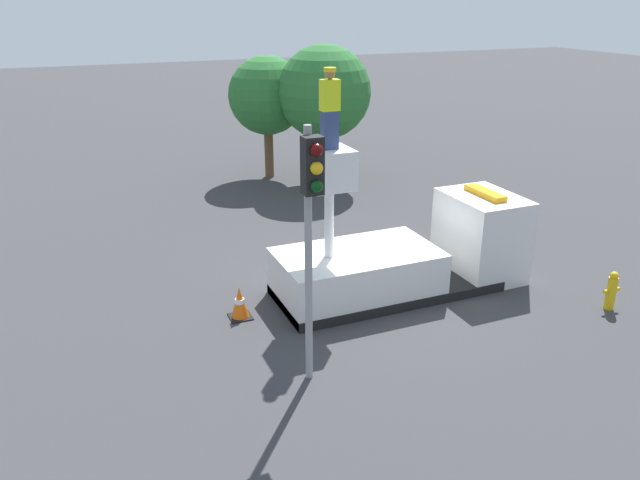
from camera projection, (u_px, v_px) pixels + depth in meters
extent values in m
plane|color=#38383A|center=(386.00, 292.00, 15.73)|extent=(120.00, 120.00, 0.00)
cube|color=black|center=(386.00, 287.00, 15.68)|extent=(5.54, 2.27, 0.24)
cube|color=silver|center=(357.00, 275.00, 15.21)|extent=(3.90, 2.21, 1.22)
cube|color=silver|center=(481.00, 236.00, 16.33)|extent=(1.64, 2.21, 2.20)
cube|color=black|center=(508.00, 216.00, 16.46)|extent=(0.03, 1.88, 0.88)
cube|color=orange|center=(485.00, 193.00, 15.90)|extent=(0.36, 1.32, 0.14)
cylinder|color=silver|center=(329.00, 221.00, 14.38)|extent=(0.22, 0.22, 1.79)
cube|color=silver|center=(329.00, 169.00, 13.93)|extent=(0.98, 0.98, 0.90)
cube|color=navy|center=(330.00, 130.00, 13.61)|extent=(0.34, 0.26, 0.84)
cube|color=#D1E519|center=(330.00, 95.00, 13.33)|extent=(0.40, 0.26, 0.66)
sphere|color=#9E704C|center=(330.00, 74.00, 13.17)|extent=(0.23, 0.23, 0.23)
cylinder|color=yellow|center=(330.00, 70.00, 13.14)|extent=(0.26, 0.26, 0.09)
cylinder|color=gray|center=(308.00, 261.00, 11.32)|extent=(0.14, 0.14, 4.96)
cube|color=black|center=(312.00, 166.00, 10.47)|extent=(0.34, 0.28, 1.00)
sphere|color=#490707|center=(317.00, 150.00, 10.20)|extent=(0.22, 0.22, 0.22)
sphere|color=gold|center=(317.00, 168.00, 10.31)|extent=(0.22, 0.22, 0.22)
sphere|color=#083710|center=(317.00, 186.00, 10.43)|extent=(0.22, 0.22, 0.22)
cylinder|color=gold|center=(611.00, 293.00, 14.73)|extent=(0.23, 0.23, 0.81)
sphere|color=gold|center=(614.00, 276.00, 14.57)|extent=(0.19, 0.19, 0.19)
cylinder|color=gold|center=(606.00, 292.00, 14.64)|extent=(0.12, 0.09, 0.09)
cylinder|color=gold|center=(617.00, 289.00, 14.77)|extent=(0.12, 0.09, 0.09)
cube|color=black|center=(240.00, 317.00, 14.47)|extent=(0.51, 0.51, 0.03)
cone|color=orange|center=(240.00, 302.00, 14.34)|extent=(0.42, 0.42, 0.77)
cylinder|color=white|center=(240.00, 301.00, 14.32)|extent=(0.22, 0.22, 0.11)
cylinder|color=brown|center=(324.00, 154.00, 24.38)|extent=(0.36, 0.36, 2.32)
sphere|color=#286B2D|center=(324.00, 92.00, 23.50)|extent=(3.53, 3.53, 3.53)
cylinder|color=brown|center=(269.00, 150.00, 25.26)|extent=(0.36, 0.36, 2.22)
sphere|color=#286B2D|center=(267.00, 95.00, 24.46)|extent=(3.07, 3.07, 3.07)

